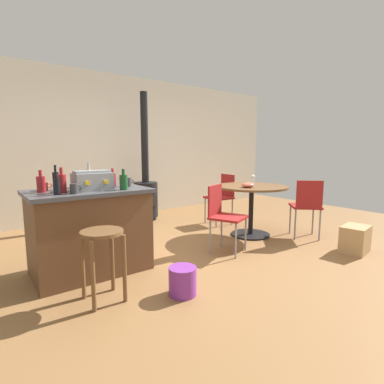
% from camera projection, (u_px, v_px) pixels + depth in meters
% --- Properties ---
extents(ground_plane, '(8.80, 8.80, 0.00)m').
position_uv_depth(ground_plane, '(207.00, 253.00, 3.73)').
color(ground_plane, olive).
extents(back_wall, '(8.00, 0.10, 2.70)m').
position_uv_depth(back_wall, '(115.00, 147.00, 5.75)').
color(back_wall, silver).
rests_on(back_wall, ground_plane).
extents(kitchen_island, '(1.19, 0.75, 0.88)m').
position_uv_depth(kitchen_island, '(90.00, 231.00, 3.13)').
color(kitchen_island, brown).
rests_on(kitchen_island, ground_plane).
extents(wooden_stool, '(0.35, 0.35, 0.62)m').
position_uv_depth(wooden_stool, '(102.00, 248.00, 2.51)').
color(wooden_stool, brown).
rests_on(wooden_stool, ground_plane).
extents(dining_table, '(1.06, 1.06, 0.76)m').
position_uv_depth(dining_table, '(251.00, 197.00, 4.46)').
color(dining_table, black).
rests_on(dining_table, ground_plane).
extents(folding_chair_near, '(0.44, 0.44, 0.87)m').
position_uv_depth(folding_chair_near, '(222.00, 195.00, 5.22)').
color(folding_chair_near, maroon).
rests_on(folding_chair_near, ground_plane).
extents(folding_chair_far, '(0.52, 0.52, 0.85)m').
position_uv_depth(folding_chair_far, '(223.00, 213.00, 3.76)').
color(folding_chair_far, maroon).
rests_on(folding_chair_far, ground_plane).
extents(folding_chair_left, '(0.57, 0.57, 0.87)m').
position_uv_depth(folding_chair_left, '(307.00, 204.00, 4.31)').
color(folding_chair_left, maroon).
rests_on(folding_chair_left, ground_plane).
extents(wood_stove, '(0.44, 0.45, 2.31)m').
position_uv_depth(wood_stove, '(146.00, 190.00, 5.50)').
color(wood_stove, black).
rests_on(wood_stove, ground_plane).
extents(toolbox, '(0.37, 0.25, 0.20)m').
position_uv_depth(toolbox, '(92.00, 181.00, 3.03)').
color(toolbox, gray).
rests_on(toolbox, kitchen_island).
extents(bottle_0, '(0.06, 0.06, 0.26)m').
position_uv_depth(bottle_0, '(56.00, 180.00, 3.01)').
color(bottle_0, black).
rests_on(bottle_0, kitchen_island).
extents(bottle_1, '(0.07, 0.07, 0.20)m').
position_uv_depth(bottle_1, '(113.00, 180.00, 3.31)').
color(bottle_1, maroon).
rests_on(bottle_1, kitchen_island).
extents(bottle_2, '(0.08, 0.08, 0.24)m').
position_uv_depth(bottle_2, '(62.00, 183.00, 2.83)').
color(bottle_2, maroon).
rests_on(bottle_2, kitchen_island).
extents(bottle_3, '(0.08, 0.08, 0.22)m').
position_uv_depth(bottle_3, '(41.00, 184.00, 2.86)').
color(bottle_3, maroon).
rests_on(bottle_3, kitchen_island).
extents(bottle_4, '(0.06, 0.06, 0.27)m').
position_uv_depth(bottle_4, '(89.00, 178.00, 3.24)').
color(bottle_4, '#B7B2AD').
rests_on(bottle_4, kitchen_island).
extents(bottle_5, '(0.08, 0.08, 0.21)m').
position_uv_depth(bottle_5, '(124.00, 182.00, 3.05)').
color(bottle_5, '#194C23').
rests_on(bottle_5, kitchen_island).
extents(bottle_6, '(0.06, 0.06, 0.21)m').
position_uv_depth(bottle_6, '(57.00, 186.00, 2.70)').
color(bottle_6, black).
rests_on(bottle_6, kitchen_island).
extents(cup_0, '(0.12, 0.09, 0.09)m').
position_uv_depth(cup_0, '(107.00, 182.00, 3.39)').
color(cup_0, '#383838').
rests_on(cup_0, kitchen_island).
extents(cup_1, '(0.12, 0.08, 0.10)m').
position_uv_depth(cup_1, '(128.00, 182.00, 3.32)').
color(cup_1, '#383838').
rests_on(cup_1, kitchen_island).
extents(cup_2, '(0.11, 0.07, 0.09)m').
position_uv_depth(cup_2, '(74.00, 189.00, 2.78)').
color(cup_2, '#383838').
rests_on(cup_2, kitchen_island).
extents(cup_3, '(0.12, 0.08, 0.08)m').
position_uv_depth(cup_3, '(45.00, 186.00, 3.02)').
color(cup_3, '#DB6651').
rests_on(cup_3, kitchen_island).
extents(cup_4, '(0.12, 0.09, 0.10)m').
position_uv_depth(cup_4, '(76.00, 183.00, 3.21)').
color(cup_4, '#383838').
rests_on(cup_4, kitchen_island).
extents(wine_glass, '(0.07, 0.07, 0.14)m').
position_uv_depth(wine_glass, '(253.00, 177.00, 4.69)').
color(wine_glass, silver).
rests_on(wine_glass, dining_table).
extents(serving_bowl, '(0.18, 0.18, 0.07)m').
position_uv_depth(serving_bowl, '(248.00, 185.00, 4.23)').
color(serving_bowl, '#DB6651').
rests_on(serving_bowl, dining_table).
extents(cardboard_box, '(0.43, 0.34, 0.34)m').
position_uv_depth(cardboard_box, '(355.00, 239.00, 3.77)').
color(cardboard_box, tan).
rests_on(cardboard_box, ground_plane).
extents(plastic_bucket, '(0.25, 0.25, 0.25)m').
position_uv_depth(plastic_bucket, '(183.00, 281.00, 2.66)').
color(plastic_bucket, purple).
rests_on(plastic_bucket, ground_plane).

